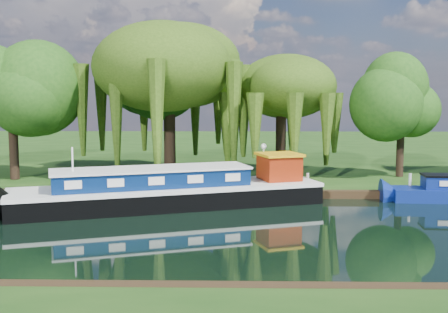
{
  "coord_description": "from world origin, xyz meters",
  "views": [
    {
      "loc": [
        -1.23,
        -24.37,
        6.1
      ],
      "look_at": [
        -1.86,
        4.98,
        2.8
      ],
      "focal_mm": 45.0,
      "sensor_mm": 36.0,
      "label": 1
    }
  ],
  "objects": [
    {
      "name": "ground",
      "position": [
        0.0,
        0.0,
        0.0
      ],
      "size": [
        120.0,
        120.0,
        0.0
      ],
      "primitive_type": "plane",
      "color": "black"
    },
    {
      "name": "tree_far_mid",
      "position": [
        -6.14,
        16.14,
        6.96
      ],
      "size": [
        5.78,
        5.78,
        9.46
      ],
      "color": "black",
      "rests_on": "far_bank"
    },
    {
      "name": "tree_far_right",
      "position": [
        9.99,
        13.96,
        5.43
      ],
      "size": [
        4.41,
        4.41,
        7.22
      ],
      "color": "black",
      "rests_on": "far_bank"
    },
    {
      "name": "willow_left",
      "position": [
        -5.73,
        13.87,
        7.69
      ],
      "size": [
        8.32,
        8.32,
        9.97
      ],
      "color": "black",
      "rests_on": "far_bank"
    },
    {
      "name": "dutch_barge",
      "position": [
        -4.72,
        5.52,
        0.87
      ],
      "size": [
        17.04,
        8.99,
        3.53
      ],
      "rotation": [
        0.0,
        0.0,
        0.33
      ],
      "color": "black",
      "rests_on": "ground"
    },
    {
      "name": "lamppost",
      "position": [
        0.5,
        10.5,
        2.42
      ],
      "size": [
        0.36,
        0.36,
        2.56
      ],
      "color": "silver",
      "rests_on": "far_bank"
    },
    {
      "name": "mooring_posts",
      "position": [
        -0.5,
        8.4,
        0.95
      ],
      "size": [
        19.16,
        0.16,
        1.0
      ],
      "color": "silver",
      "rests_on": "far_bank"
    },
    {
      "name": "tree_far_left",
      "position": [
        -15.91,
        12.17,
        6.49
      ],
      "size": [
        5.48,
        5.48,
        8.84
      ],
      "color": "black",
      "rests_on": "far_bank"
    },
    {
      "name": "willow_right",
      "position": [
        1.83,
        13.81,
        5.92
      ],
      "size": [
        6.16,
        6.16,
        7.5
      ],
      "color": "black",
      "rests_on": "far_bank"
    },
    {
      "name": "far_bank",
      "position": [
        0.0,
        34.0,
        0.23
      ],
      "size": [
        120.0,
        52.0,
        0.45
      ],
      "primitive_type": "cube",
      "color": "#16380F",
      "rests_on": "ground"
    }
  ]
}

